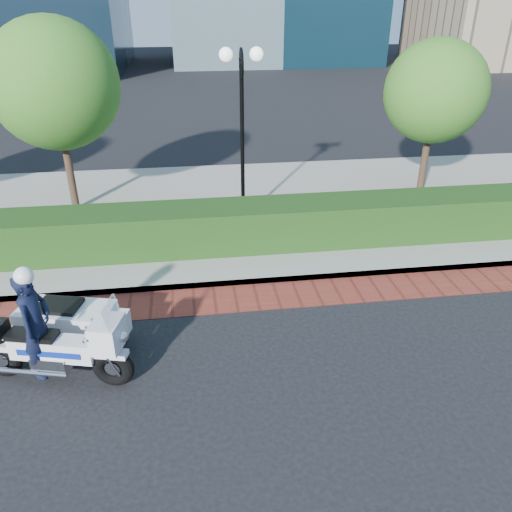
{
  "coord_description": "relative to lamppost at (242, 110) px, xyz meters",
  "views": [
    {
      "loc": [
        -0.35,
        -6.91,
        5.34
      ],
      "look_at": [
        0.81,
        1.37,
        1.0
      ],
      "focal_mm": 35.0,
      "sensor_mm": 36.0,
      "label": 1
    }
  ],
  "objects": [
    {
      "name": "ground",
      "position": [
        -1.0,
        -5.2,
        -2.96
      ],
      "size": [
        120.0,
        120.0,
        0.0
      ],
      "primitive_type": "plane",
      "color": "black",
      "rests_on": "ground"
    },
    {
      "name": "brick_strip",
      "position": [
        -1.0,
        -3.7,
        -2.95
      ],
      "size": [
        60.0,
        1.0,
        0.01
      ],
      "primitive_type": "cube",
      "color": "maroon",
      "rests_on": "ground"
    },
    {
      "name": "sidewalk",
      "position": [
        -1.0,
        0.8,
        -2.88
      ],
      "size": [
        60.0,
        8.0,
        0.15
      ],
      "primitive_type": "cube",
      "color": "gray",
      "rests_on": "ground"
    },
    {
      "name": "hedge_main",
      "position": [
        -1.0,
        -1.6,
        -2.31
      ],
      "size": [
        18.0,
        1.2,
        1.0
      ],
      "primitive_type": "cube",
      "color": "black",
      "rests_on": "sidewalk"
    },
    {
      "name": "lamppost",
      "position": [
        0.0,
        0.0,
        0.0
      ],
      "size": [
        1.02,
        0.7,
        4.21
      ],
      "color": "black",
      "rests_on": "sidewalk"
    },
    {
      "name": "tree_b",
      "position": [
        -4.5,
        1.3,
        0.48
      ],
      "size": [
        3.2,
        3.2,
        4.89
      ],
      "color": "#332319",
      "rests_on": "sidewalk"
    },
    {
      "name": "tree_c",
      "position": [
        5.5,
        1.3,
        0.09
      ],
      "size": [
        2.8,
        2.8,
        4.3
      ],
      "color": "#332319",
      "rests_on": "sidewalk"
    },
    {
      "name": "police_motorcycle",
      "position": [
        -3.57,
        -5.31,
        -2.27
      ],
      "size": [
        2.43,
        2.05,
        2.0
      ],
      "rotation": [
        0.0,
        0.0,
        -0.26
      ],
      "color": "black",
      "rests_on": "ground"
    }
  ]
}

